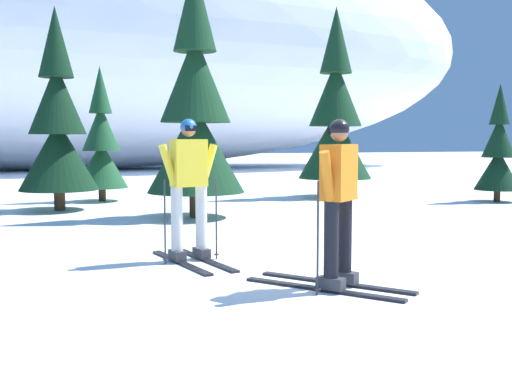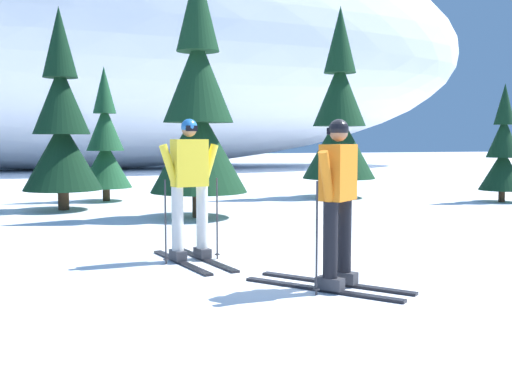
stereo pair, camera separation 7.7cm
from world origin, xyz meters
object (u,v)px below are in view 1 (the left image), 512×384
pine_tree_left (58,126)px  pine_tree_center_right (195,112)px  pine_tree_center_left (101,145)px  pine_tree_right (335,118)px  pine_tree_far_right (498,153)px  skier_orange_jacket (338,201)px  skier_yellow_jacket (189,186)px

pine_tree_left → pine_tree_center_right: pine_tree_center_right is taller
pine_tree_center_left → pine_tree_right: bearing=-8.9°
pine_tree_center_left → pine_tree_far_right: pine_tree_center_left is taller
pine_tree_left → pine_tree_right: size_ratio=0.87×
pine_tree_left → pine_tree_center_right: bearing=-41.1°
skier_orange_jacket → pine_tree_center_right: size_ratio=0.35×
skier_yellow_jacket → skier_orange_jacket: (1.11, -1.94, -0.04)m
pine_tree_far_right → pine_tree_center_right: bearing=-176.0°
skier_orange_jacket → pine_tree_left: (-2.52, 8.47, 0.93)m
pine_tree_left → skier_orange_jacket: bearing=-73.4°
skier_yellow_jacket → pine_tree_right: pine_tree_right is taller
pine_tree_right → pine_tree_far_right: (3.30, -2.46, -0.89)m
pine_tree_center_right → pine_tree_far_right: (7.89, 0.55, -0.87)m
pine_tree_left → pine_tree_right: pine_tree_right is taller
pine_tree_far_right → skier_yellow_jacket: bearing=-151.7°
pine_tree_left → pine_tree_center_right: 3.39m
pine_tree_center_right → pine_tree_far_right: size_ratio=1.70×
skier_yellow_jacket → pine_tree_center_right: pine_tree_center_right is taller
pine_tree_right → pine_tree_far_right: size_ratio=1.73×
skier_orange_jacket → pine_tree_left: 8.88m
skier_yellow_jacket → pine_tree_far_right: (9.03, 4.86, 0.27)m
skier_yellow_jacket → pine_tree_left: 6.74m
skier_yellow_jacket → pine_tree_center_left: pine_tree_center_left is taller
skier_orange_jacket → pine_tree_center_left: pine_tree_center_left is taller
skier_orange_jacket → pine_tree_left: pine_tree_left is taller
pine_tree_center_right → pine_tree_right: 5.49m
pine_tree_left → pine_tree_center_left: size_ratio=1.31×
skier_yellow_jacket → pine_tree_center_left: size_ratio=0.54×
pine_tree_left → pine_tree_center_left: (1.08, 1.74, -0.44)m
pine_tree_center_left → pine_tree_right: 6.17m
skier_yellow_jacket → pine_tree_left: (-1.40, 6.53, 0.89)m
pine_tree_far_right → pine_tree_left: bearing=170.9°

